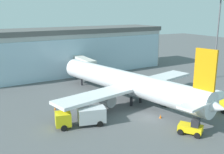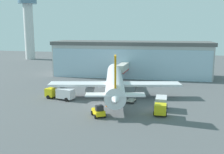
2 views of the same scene
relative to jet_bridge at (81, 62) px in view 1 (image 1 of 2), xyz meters
name	(u,v)px [view 1 (image 1 of 2)]	position (x,y,z in m)	size (l,w,h in m)	color
ground	(149,117)	(0.57, -27.36, -4.29)	(240.00, 240.00, 0.00)	#545659
terminal_building	(70,50)	(0.58, 9.38, 1.72)	(54.68, 16.24, 12.03)	#AFAFAF
jet_bridge	(81,62)	(0.00, 0.00, 0.00)	(2.27, 13.08, 5.67)	beige
apron_light_mast	(218,32)	(30.32, -14.23, 7.33)	(3.20, 0.40, 19.71)	#59595E
airplane	(128,83)	(1.50, -19.25, -0.71)	(31.50, 37.60, 11.51)	silver
catering_truck	(83,116)	(-10.03, -25.37, -2.83)	(7.60, 3.74, 2.65)	yellow
fuel_truck	(215,99)	(13.32, -29.18, -2.83)	(2.63, 7.34, 2.65)	yellow
baggage_cart	(165,102)	(6.46, -24.16, -3.79)	(1.84, 2.93, 1.50)	#9E998C
pushback_tug	(191,127)	(2.11, -34.98, -3.32)	(3.47, 3.72, 2.30)	yellow
safety_cone_nose	(161,116)	(1.92, -28.58, -4.02)	(0.36, 0.36, 0.55)	orange
safety_cone_wingtip	(55,108)	(-11.83, -17.17, -4.02)	(0.36, 0.36, 0.55)	orange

